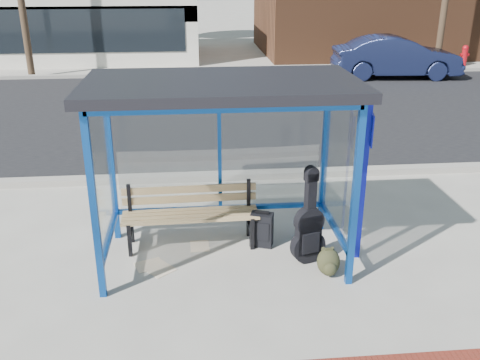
{
  "coord_description": "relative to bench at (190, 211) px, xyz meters",
  "views": [
    {
      "loc": [
        -0.38,
        -6.32,
        3.67
      ],
      "look_at": [
        0.23,
        0.2,
        1.05
      ],
      "focal_mm": 40.0,
      "sensor_mm": 36.0,
      "label": 1
    }
  ],
  "objects": [
    {
      "name": "bench",
      "position": [
        0.0,
        0.0,
        0.0
      ],
      "size": [
        1.89,
        0.5,
        0.89
      ],
      "rotation": [
        0.0,
        0.0,
        0.02
      ],
      "color": "black",
      "rests_on": "ground"
    },
    {
      "name": "newspaper_a",
      "position": [
        -0.56,
        -0.56,
        -0.5
      ],
      "size": [
        0.44,
        0.4,
        0.01
      ],
      "primitive_type": "cube",
      "rotation": [
        0.0,
        0.0,
        0.37
      ],
      "color": "white",
      "rests_on": "ground"
    },
    {
      "name": "newspaper_c",
      "position": [
        0.11,
        -0.11,
        -0.5
      ],
      "size": [
        0.27,
        0.34,
        0.01
      ],
      "primitive_type": "cube",
      "rotation": [
        0.0,
        0.0,
        1.6
      ],
      "color": "white",
      "rests_on": "ground"
    },
    {
      "name": "backpack",
      "position": [
        1.73,
        -1.0,
        -0.33
      ],
      "size": [
        0.3,
        0.28,
        0.36
      ],
      "rotation": [
        0.0,
        0.0,
        -0.02
      ],
      "color": "#2B2C18",
      "rests_on": "ground"
    },
    {
      "name": "newspaper_b",
      "position": [
        -0.44,
        -0.66,
        -0.5
      ],
      "size": [
        0.5,
        0.51,
        0.01
      ],
      "primitive_type": "cube",
      "rotation": [
        0.0,
        0.0,
        -0.89
      ],
      "color": "white",
      "rests_on": "ground"
    },
    {
      "name": "suitcase",
      "position": [
        0.98,
        -0.16,
        -0.26
      ],
      "size": [
        0.35,
        0.28,
        0.54
      ],
      "rotation": [
        0.0,
        0.0,
        -0.33
      ],
      "color": "black",
      "rests_on": "ground"
    },
    {
      "name": "sign_post",
      "position": [
        2.24,
        -0.59,
        0.71
      ],
      "size": [
        0.11,
        0.27,
        2.16
      ],
      "rotation": [
        0.0,
        0.0,
        -0.22
      ],
      "color": "#0D1492",
      "rests_on": "ground"
    },
    {
      "name": "fire_hydrant",
      "position": [
        10.91,
        13.72,
        -0.06
      ],
      "size": [
        0.35,
        0.24,
        0.81
      ],
      "rotation": [
        0.0,
        0.0,
        0.04
      ],
      "color": "#AD0C14",
      "rests_on": "ground"
    },
    {
      "name": "street_asphalt",
      "position": [
        0.44,
        7.54,
        -0.5
      ],
      "size": [
        60.0,
        10.0,
        0.0
      ],
      "primitive_type": "cube",
      "color": "black",
      "rests_on": "ground"
    },
    {
      "name": "parked_car",
      "position": [
        7.31,
        11.63,
        0.22
      ],
      "size": [
        4.47,
        1.85,
        1.44
      ],
      "primitive_type": "imported",
      "rotation": [
        0.0,
        0.0,
        1.5
      ],
      "color": "#181F43",
      "rests_on": "ground"
    },
    {
      "name": "curb_near",
      "position": [
        0.44,
        2.44,
        -0.44
      ],
      "size": [
        60.0,
        0.25,
        0.12
      ],
      "primitive_type": "cube",
      "color": "gray",
      "rests_on": "ground"
    },
    {
      "name": "ground",
      "position": [
        0.44,
        -0.46,
        -0.5
      ],
      "size": [
        120.0,
        120.0,
        0.0
      ],
      "primitive_type": "plane",
      "color": "#B2ADA0",
      "rests_on": "ground"
    },
    {
      "name": "guitar_bag",
      "position": [
        1.54,
        -0.65,
        -0.04
      ],
      "size": [
        0.48,
        0.25,
        1.28
      ],
      "rotation": [
        0.0,
        0.0,
        0.28
      ],
      "color": "black",
      "rests_on": "ground"
    },
    {
      "name": "far_sidewalk",
      "position": [
        0.44,
        14.54,
        -0.5
      ],
      "size": [
        60.0,
        4.0,
        0.01
      ],
      "primitive_type": "cube",
      "color": "#B2ADA0",
      "rests_on": "ground"
    },
    {
      "name": "bus_shelter",
      "position": [
        0.44,
        -0.39,
        1.57
      ],
      "size": [
        3.3,
        1.8,
        2.42
      ],
      "color": "#0D4299",
      "rests_on": "ground"
    },
    {
      "name": "curb_far",
      "position": [
        0.44,
        12.64,
        -0.44
      ],
      "size": [
        60.0,
        0.25,
        0.12
      ],
      "primitive_type": "cube",
      "color": "gray",
      "rests_on": "ground"
    }
  ]
}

